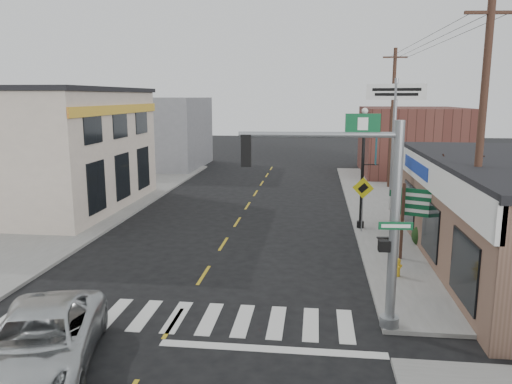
# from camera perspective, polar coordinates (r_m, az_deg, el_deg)

# --- Properties ---
(ground) EXTENTS (140.00, 140.00, 0.00)m
(ground) POSITION_cam_1_polar(r_m,az_deg,el_deg) (15.27, -9.42, -14.55)
(ground) COLOR black
(ground) RESTS_ON ground
(sidewalk_right) EXTENTS (6.00, 38.00, 0.13)m
(sidewalk_right) POSITION_cam_1_polar(r_m,az_deg,el_deg) (27.45, 17.12, -3.21)
(sidewalk_right) COLOR slate
(sidewalk_right) RESTS_ON ground
(sidewalk_left) EXTENTS (6.00, 38.00, 0.13)m
(sidewalk_left) POSITION_cam_1_polar(r_m,az_deg,el_deg) (29.97, -19.11, -2.16)
(sidewalk_left) COLOR slate
(sidewalk_left) RESTS_ON ground
(center_line) EXTENTS (0.12, 56.00, 0.01)m
(center_line) POSITION_cam_1_polar(r_m,az_deg,el_deg) (22.55, -3.75, -5.93)
(center_line) COLOR gold
(center_line) RESTS_ON ground
(crosswalk) EXTENTS (11.00, 2.20, 0.01)m
(crosswalk) POSITION_cam_1_polar(r_m,az_deg,el_deg) (15.62, -9.01, -13.92)
(crosswalk) COLOR silver
(crosswalk) RESTS_ON ground
(left_building) EXTENTS (12.00, 12.00, 6.80)m
(left_building) POSITION_cam_1_polar(r_m,az_deg,el_deg) (32.25, -25.13, 4.31)
(left_building) COLOR #C0B1A0
(left_building) RESTS_ON ground
(bldg_distant_right) EXTENTS (8.00, 10.00, 5.60)m
(bldg_distant_right) POSITION_cam_1_polar(r_m,az_deg,el_deg) (44.10, 17.33, 5.56)
(bldg_distant_right) COLOR #562E27
(bldg_distant_right) RESTS_ON ground
(bldg_distant_left) EXTENTS (9.00, 10.00, 6.40)m
(bldg_distant_left) POSITION_cam_1_polar(r_m,az_deg,el_deg) (47.76, -11.58, 6.68)
(bldg_distant_left) COLOR slate
(bldg_distant_left) RESTS_ON ground
(suv) EXTENTS (3.83, 5.87, 1.50)m
(suv) POSITION_cam_1_polar(r_m,az_deg,el_deg) (13.45, -23.48, -15.48)
(suv) COLOR #B7BCBD
(suv) RESTS_ON ground
(traffic_signal_pole) EXTENTS (4.70, 0.37, 5.95)m
(traffic_signal_pole) POSITION_cam_1_polar(r_m,az_deg,el_deg) (13.86, 12.78, -1.24)
(traffic_signal_pole) COLOR gray
(traffic_signal_pole) RESTS_ON sidewalk_right
(guide_sign) EXTENTS (1.75, 0.14, 3.06)m
(guide_sign) POSITION_cam_1_polar(r_m,az_deg,el_deg) (20.58, 18.40, -2.11)
(guide_sign) COLOR #452B20
(guide_sign) RESTS_ON sidewalk_right
(fire_hydrant) EXTENTS (0.21, 0.21, 0.67)m
(fire_hydrant) POSITION_cam_1_polar(r_m,az_deg,el_deg) (18.86, 15.88, -8.18)
(fire_hydrant) COLOR gold
(fire_hydrant) RESTS_ON sidewalk_right
(ped_crossing_sign) EXTENTS (1.02, 0.07, 2.62)m
(ped_crossing_sign) POSITION_cam_1_polar(r_m,az_deg,el_deg) (24.24, 12.11, -0.27)
(ped_crossing_sign) COLOR gray
(ped_crossing_sign) RESTS_ON sidewalk_right
(lamp_post) EXTENTS (0.76, 0.60, 5.86)m
(lamp_post) POSITION_cam_1_polar(r_m,az_deg,el_deg) (24.64, 12.26, 3.65)
(lamp_post) COLOR black
(lamp_post) RESTS_ON sidewalk_right
(dance_center_sign) EXTENTS (3.50, 0.22, 7.45)m
(dance_center_sign) POSITION_cam_1_polar(r_m,az_deg,el_deg) (31.17, 15.61, 8.94)
(dance_center_sign) COLOR gray
(dance_center_sign) RESTS_ON sidewalk_right
(bare_tree) EXTENTS (2.44, 2.44, 4.87)m
(bare_tree) POSITION_cam_1_polar(r_m,az_deg,el_deg) (21.05, 22.60, 3.07)
(bare_tree) COLOR black
(bare_tree) RESTS_ON sidewalk_right
(shrub_front) EXTENTS (1.24, 1.24, 0.93)m
(shrub_front) POSITION_cam_1_polar(r_m,az_deg,el_deg) (17.51, 24.54, -9.93)
(shrub_front) COLOR #173614
(shrub_front) RESTS_ON sidewalk_right
(shrub_back) EXTENTS (0.99, 0.99, 0.74)m
(shrub_back) POSITION_cam_1_polar(r_m,az_deg,el_deg) (23.12, 18.54, -4.79)
(shrub_back) COLOR black
(shrub_back) RESTS_ON sidewalk_right
(utility_pole_near) EXTENTS (1.67, 0.25, 9.61)m
(utility_pole_near) POSITION_cam_1_polar(r_m,az_deg,el_deg) (18.12, 24.25, 5.30)
(utility_pole_near) COLOR #4A3F24
(utility_pole_near) RESTS_ON sidewalk_right
(utility_pole_far) EXTENTS (1.68, 0.25, 9.65)m
(utility_pole_far) POSITION_cam_1_polar(r_m,az_deg,el_deg) (36.58, 15.30, 8.25)
(utility_pole_far) COLOR #3C271B
(utility_pole_far) RESTS_ON sidewalk_right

